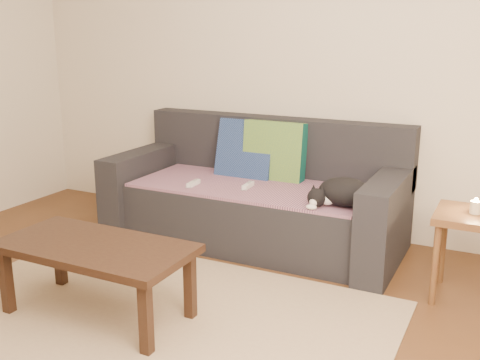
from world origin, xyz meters
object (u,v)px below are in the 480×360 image
at_px(wii_remote_a, 193,183).
at_px(cat, 343,193).
at_px(side_table, 473,229).
at_px(sofa, 257,199).
at_px(coffee_table, 95,253).
at_px(wii_remote_b, 248,186).

bearing_deg(wii_remote_a, cat, -93.98).
bearing_deg(side_table, sofa, 167.75).
xyz_separation_m(sofa, cat, (0.72, -0.28, 0.22)).
bearing_deg(sofa, coffee_table, -100.72).
height_order(wii_remote_a, side_table, side_table).
bearing_deg(coffee_table, wii_remote_a, 94.58).
relative_size(cat, side_table, 0.79).
bearing_deg(coffee_table, side_table, 32.32).
relative_size(sofa, coffee_table, 2.02).
bearing_deg(sofa, cat, -21.42).
bearing_deg(wii_remote_b, wii_remote_a, 103.91).
distance_m(wii_remote_a, wii_remote_b, 0.39).
distance_m(cat, side_table, 0.78).
distance_m(wii_remote_a, coffee_table, 1.16).
height_order(wii_remote_a, wii_remote_b, same).
bearing_deg(side_table, wii_remote_a, 178.73).
bearing_deg(wii_remote_a, sofa, -56.27).
xyz_separation_m(wii_remote_a, wii_remote_b, (0.37, 0.12, 0.00)).
bearing_deg(cat, wii_remote_a, 179.31).
height_order(wii_remote_b, coffee_table, wii_remote_b).
distance_m(sofa, coffee_table, 1.46).
relative_size(wii_remote_a, wii_remote_b, 1.00).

